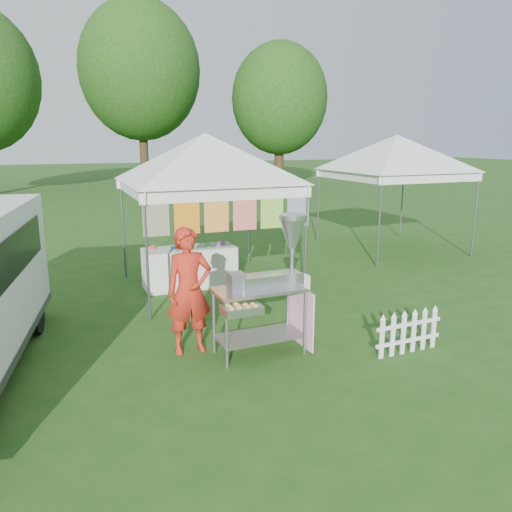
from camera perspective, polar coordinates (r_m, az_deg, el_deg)
name	(u,v)px	position (r m, az deg, el deg)	size (l,w,h in m)	color
ground	(282,355)	(6.96, 3.02, -11.28)	(120.00, 120.00, 0.00)	#204F16
canopy_main	(205,134)	(9.61, -5.84, 13.75)	(4.24, 4.24, 3.45)	#59595E
canopy_right	(397,135)	(13.51, 15.81, 13.17)	(4.24, 4.24, 3.45)	#59595E
tree_mid	(140,71)	(34.47, -13.12, 19.94)	(7.60, 7.60, 11.52)	#312411
tree_right	(280,99)	(30.59, 2.72, 17.48)	(5.60, 5.60, 8.42)	#312411
donut_cart	(273,274)	(6.71, 1.99, -2.07)	(1.36, 0.96, 1.90)	gray
vendor	(189,291)	(6.85, -7.64, -3.99)	(0.64, 0.42, 1.75)	red
picket_fence	(408,333)	(7.23, 17.03, -8.44)	(1.08, 0.07, 0.56)	white
display_table	(190,267)	(10.03, -7.57, -1.27)	(1.80, 0.70, 0.80)	white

